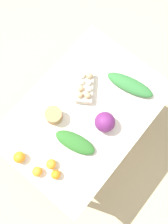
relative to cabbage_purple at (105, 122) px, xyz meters
name	(u,v)px	position (x,y,z in m)	size (l,w,h in m)	color
ground_plane	(84,133)	(-0.02, 0.16, -0.85)	(8.00, 8.00, 0.00)	#C6B289
dining_table	(84,117)	(-0.02, 0.16, -0.19)	(1.18, 0.82, 0.77)	silver
cabbage_purple	(105,122)	(0.00, 0.00, 0.00)	(0.14, 0.14, 0.14)	#6B2366
egg_carton	(85,87)	(0.12, 0.27, -0.03)	(0.26, 0.23, 0.09)	beige
paper_bag	(54,116)	(-0.18, 0.30, -0.02)	(0.12, 0.12, 0.09)	#A87F51
greens_bunch_beet_tops	(75,142)	(-0.23, 0.07, -0.04)	(0.29, 0.12, 0.06)	#2D6B28
greens_bunch_scallion	(130,85)	(0.34, 0.04, -0.04)	(0.36, 0.11, 0.06)	#337538
orange_0	(51,164)	(-0.44, 0.10, -0.04)	(0.07, 0.07, 0.07)	orange
orange_1	(37,172)	(-0.54, 0.14, -0.04)	(0.07, 0.07, 0.07)	orange
orange_2	(56,175)	(-0.47, 0.03, -0.04)	(0.06, 0.06, 0.06)	orange
orange_3	(19,157)	(-0.54, 0.29, -0.03)	(0.08, 0.08, 0.08)	orange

